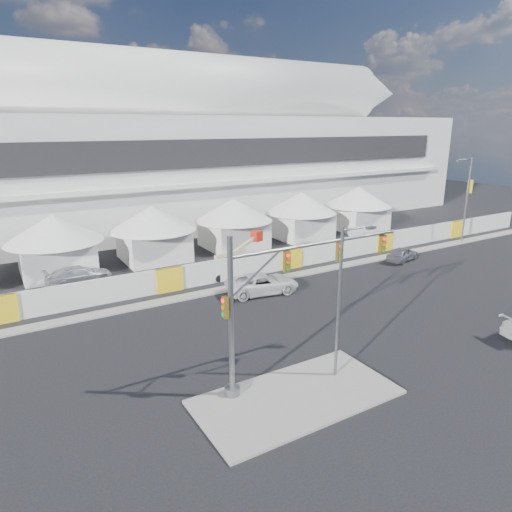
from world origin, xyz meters
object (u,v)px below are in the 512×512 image
streetlight_median (343,293)px  streetlight_curb (466,194)px  sedan_silver (403,254)px  lot_car_a (367,234)px  lot_car_c (79,275)px  boom_lift (228,266)px  traffic_mast (270,302)px  pickup_curb (262,283)px

streetlight_median → streetlight_curb: streetlight_curb is taller
sedan_silver → lot_car_a: (3.30, 8.23, 0.00)m
sedan_silver → lot_car_c: size_ratio=0.77×
boom_lift → traffic_mast: bearing=-126.3°
lot_car_c → streetlight_curb: bearing=-108.0°
pickup_curb → lot_car_a: (19.87, 8.74, -0.10)m
traffic_mast → streetlight_curb: bearing=21.6°
sedan_silver → lot_car_a: 8.87m
sedan_silver → streetlight_median: (-19.69, -13.29, 4.08)m
sedan_silver → traffic_mast: traffic_mast is taller
lot_car_a → lot_car_c: size_ratio=0.80×
traffic_mast → lot_car_a: bearing=37.4°
traffic_mast → boom_lift: bearing=69.3°
boom_lift → sedan_silver: bearing=-31.4°
lot_car_a → lot_car_c: (-32.03, 1.00, 0.07)m
pickup_curb → streetlight_median: (-3.13, -12.78, 3.97)m
pickup_curb → streetlight_curb: (27.98, 2.20, 4.74)m
pickup_curb → streetlight_curb: size_ratio=0.61×
lot_car_c → traffic_mast: 22.33m
lot_car_a → traffic_mast: bearing=158.7°
lot_car_c → boom_lift: (11.81, -4.44, 0.13)m
pickup_curb → streetlight_median: size_ratio=0.72×
lot_car_c → traffic_mast: (5.42, -21.32, 3.83)m
sedan_silver → boom_lift: bearing=59.5°
lot_car_a → streetlight_curb: bearing=-97.5°
traffic_mast → streetlight_median: streetlight_median is taller
pickup_curb → lot_car_c: (-12.16, 9.74, -0.03)m
pickup_curb → traffic_mast: 13.93m
sedan_silver → traffic_mast: (-23.31, -12.09, 3.91)m
lot_car_c → boom_lift: boom_lift is taller
traffic_mast → streetlight_curb: streetlight_curb is taller
sedan_silver → traffic_mast: size_ratio=0.38×
lot_car_a → sedan_silver: bearing=-170.5°
sedan_silver → lot_car_c: 30.18m
lot_car_c → traffic_mast: traffic_mast is taller
sedan_silver → streetlight_median: bearing=109.4°
streetlight_curb → boom_lift: 28.88m
lot_car_a → streetlight_curb: size_ratio=0.45×
sedan_silver → streetlight_median: 24.11m
streetlight_median → lot_car_a: bearing=43.1°
sedan_silver → streetlight_curb: size_ratio=0.43×
sedan_silver → streetlight_curb: 12.51m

